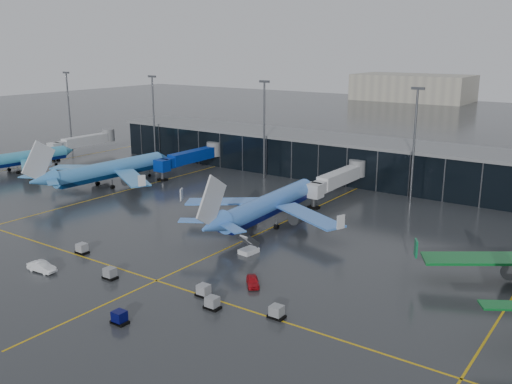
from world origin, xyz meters
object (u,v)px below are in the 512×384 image
Objects in this scene: airliner_klm_west at (18,151)px; service_van_red at (253,281)px; baggage_carts at (163,289)px; airliner_klm_near at (269,192)px; airliner_arkefly at (110,160)px; mobile_airstair at (249,249)px; service_van_white at (42,267)px.

airliner_klm_west is 8.81× the size of service_van_red.
baggage_carts is (89.37, -35.30, -5.04)m from airliner_klm_west.
airliner_klm_west is at bearing 124.45° from service_van_red.
service_van_red is (14.68, -26.04, -5.69)m from airliner_klm_near.
mobile_airstair is at bearing -15.80° from airliner_arkefly.
service_van_white is (-21.55, -25.23, 0.06)m from mobile_airstair.
baggage_carts is at bearing -32.28° from airliner_arkefly.
mobile_airstair is (6.25, -15.43, -5.65)m from airliner_klm_near.
service_van_red is at bearing -63.96° from airliner_klm_near.
baggage_carts is at bearing -85.13° from mobile_airstair.
baggage_carts reaches higher than service_van_red.
baggage_carts reaches higher than service_van_white.
airliner_klm_west is 83.55m from airliner_klm_near.
airliner_arkefly reaches higher than baggage_carts.
airliner_arkefly is at bearing 114.60° from service_van_red.
airliner_klm_west is at bearing -170.89° from airliner_arkefly.
airliner_klm_near is 0.99× the size of baggage_carts.
baggage_carts is 21.71m from service_van_white.
airliner_klm_near is 30.43m from service_van_red.
airliner_klm_west is 0.90× the size of baggage_carts.
airliner_klm_near is 12.12× the size of mobile_airstair.
airliner_klm_near is 9.76× the size of service_van_red.
service_van_red is (8.86, 9.62, -0.03)m from baggage_carts.
airliner_klm_near reaches higher than mobile_airstair.
service_van_white reaches higher than service_van_red.
service_van_white is at bearing -49.11° from airliner_arkefly.
service_van_red is at bearing -69.61° from service_van_white.
mobile_airstair is at bearing -71.33° from airliner_klm_near.
mobile_airstair is at bearing 88.79° from baggage_carts.
airliner_arkefly is 10.01× the size of service_van_red.
airliner_arkefly is 8.54× the size of service_van_white.
service_van_white is (-29.98, -14.62, 0.10)m from service_van_red.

